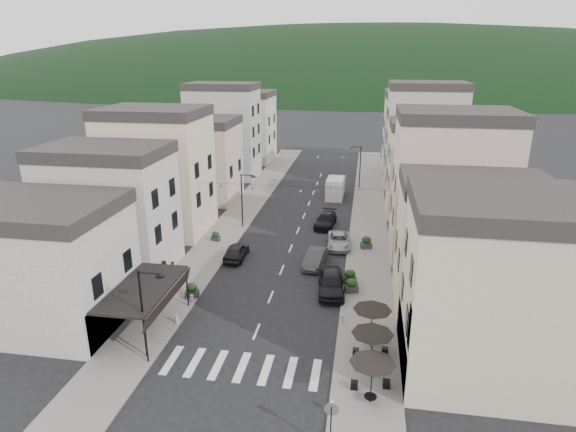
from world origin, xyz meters
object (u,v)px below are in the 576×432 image
parked_car_c (339,241)px  pedestrian_a (174,271)px  parked_car_e (236,251)px  parked_car_a (331,283)px  parked_car_b (315,258)px  pedestrian_b (165,271)px  parked_car_d (326,220)px  delivery_van (335,187)px

parked_car_c → pedestrian_a: (-13.01, -9.96, 0.34)m
parked_car_e → parked_car_c: bearing=-155.1°
parked_car_a → parked_car_b: parked_car_a is taller
parked_car_b → pedestrian_a: size_ratio=2.48×
parked_car_c → pedestrian_a: 16.39m
parked_car_c → parked_car_b: bearing=-114.6°
parked_car_c → pedestrian_a: bearing=-146.5°
pedestrian_b → pedestrian_a: bearing=31.9°
parked_car_d → delivery_van: bearing=94.3°
parked_car_d → pedestrian_b: 19.73m
delivery_van → pedestrian_b: bearing=-113.3°
parked_car_a → parked_car_c: bearing=84.6°
pedestrian_b → parked_car_b: bearing=57.0°
parked_car_b → parked_car_d: parked_car_b is taller
parked_car_b → parked_car_d: (0.00, 10.49, -0.02)m
parked_car_c → parked_car_e: bearing=-158.7°
parked_car_d → parked_car_e: size_ratio=1.12×
delivery_van → parked_car_e: bearing=-108.5°
parked_car_c → delivery_van: size_ratio=0.85×
parked_car_d → pedestrian_a: pedestrian_a is taller
parked_car_d → pedestrian_b: pedestrian_b is taller
parked_car_b → parked_car_d: size_ratio=0.91×
pedestrian_b → parked_car_d: bearing=86.3°
pedestrian_b → parked_car_e: bearing=84.3°
parked_car_a → pedestrian_b: 13.80m
parked_car_e → pedestrian_a: bearing=55.4°
parked_car_a → parked_car_c: parked_car_a is taller
parked_car_e → delivery_van: size_ratio=0.78×
delivery_van → pedestrian_a: delivery_van is taller
parked_car_d → parked_car_e: bearing=-120.7°
parked_car_a → pedestrian_a: bearing=176.0°
parked_car_e → parked_car_a: bearing=149.8°
parked_car_b → pedestrian_b: size_ratio=2.50×
parked_car_d → pedestrian_b: size_ratio=2.76×
parked_car_c → delivery_van: (-1.55, 17.29, 0.63)m
parked_car_a → parked_car_d: 15.46m
pedestrian_a → pedestrian_b: bearing=143.3°
parked_car_e → parked_car_b: bearing=176.4°
pedestrian_a → delivery_van: bearing=32.4°
pedestrian_a → parked_car_b: bearing=-10.0°
parked_car_a → parked_car_c: (0.00, 9.63, -0.20)m
parked_car_d → parked_car_c: bearing=-66.9°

